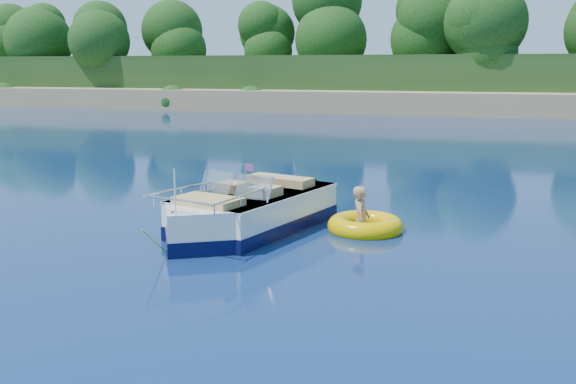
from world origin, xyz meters
name	(u,v)px	position (x,y,z in m)	size (l,w,h in m)	color
ground	(332,294)	(0.00, 0.00, 0.00)	(160.00, 160.00, 0.00)	#091C43
shoreline	(464,87)	(0.00, 63.77, 0.98)	(170.00, 59.00, 6.00)	#937B55
treeline	(459,33)	(0.04, 41.01, 5.55)	(150.00, 7.12, 8.19)	#301F10
motorboat	(245,215)	(-2.42, 2.93, 0.34)	(2.72, 5.08, 1.73)	white
tow_tube	(365,226)	(-0.17, 3.71, 0.10)	(1.57, 1.57, 0.40)	#E7B600
boy	(361,231)	(-0.26, 3.69, 0.00)	(0.53, 0.35, 1.45)	tan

